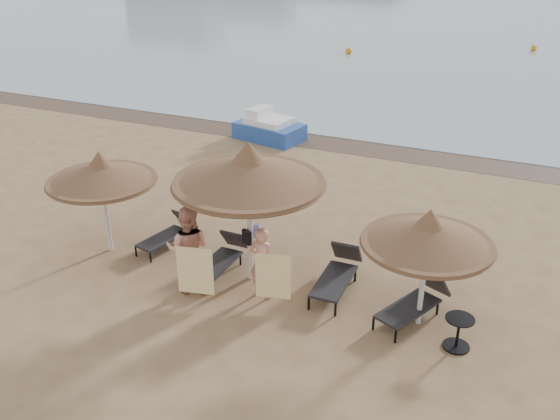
% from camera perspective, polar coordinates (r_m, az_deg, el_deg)
% --- Properties ---
extents(ground, '(160.00, 160.00, 0.00)m').
position_cam_1_polar(ground, '(13.41, -2.98, -7.10)').
color(ground, '#967754').
rests_on(ground, ground).
extents(wet_sand_strip, '(200.00, 1.60, 0.01)m').
position_cam_1_polar(wet_sand_strip, '(21.38, 8.22, 5.59)').
color(wet_sand_strip, brown).
rests_on(wet_sand_strip, ground).
extents(palapa_left, '(2.49, 2.49, 2.47)m').
position_cam_1_polar(palapa_left, '(14.52, -16.05, 3.29)').
color(palapa_left, silver).
rests_on(palapa_left, ground).
extents(palapa_center, '(3.18, 3.18, 3.15)m').
position_cam_1_polar(palapa_center, '(12.60, -2.88, 3.55)').
color(palapa_center, silver).
rests_on(palapa_center, ground).
extents(palapa_right, '(2.47, 2.47, 2.45)m').
position_cam_1_polar(palapa_right, '(11.64, 13.39, -2.17)').
color(palapa_right, silver).
rests_on(palapa_right, ground).
extents(lounger_far_left, '(0.86, 1.68, 0.72)m').
position_cam_1_polar(lounger_far_left, '(15.10, -10.07, -2.07)').
color(lounger_far_left, black).
rests_on(lounger_far_left, ground).
extents(lounger_near_left, '(0.61, 1.70, 0.75)m').
position_cam_1_polar(lounger_near_left, '(13.90, -5.29, -4.27)').
color(lounger_near_left, black).
rests_on(lounger_near_left, ground).
extents(lounger_near_right, '(0.65, 1.88, 0.83)m').
position_cam_1_polar(lounger_near_right, '(13.25, 5.30, -5.70)').
color(lounger_near_right, black).
rests_on(lounger_near_right, ground).
extents(lounger_far_right, '(1.25, 1.84, 0.79)m').
position_cam_1_polar(lounger_far_right, '(12.61, 12.33, -8.14)').
color(lounger_far_right, black).
rests_on(lounger_far_right, ground).
extents(side_table, '(0.53, 0.53, 0.64)m').
position_cam_1_polar(side_table, '(12.01, 15.95, -10.82)').
color(side_table, black).
rests_on(side_table, ground).
extents(person_left, '(1.19, 0.97, 2.25)m').
position_cam_1_polar(person_left, '(12.90, -8.42, -2.99)').
color(person_left, tan).
rests_on(person_left, ground).
extents(person_right, '(0.88, 0.59, 1.85)m').
position_cam_1_polar(person_right, '(12.65, -1.63, -4.34)').
color(person_right, tan).
rests_on(person_right, ground).
extents(towel_left, '(0.75, 0.18, 1.06)m').
position_cam_1_polar(towel_left, '(12.67, -7.77, -5.53)').
color(towel_left, yellow).
rests_on(towel_left, ground).
extents(towel_right, '(0.71, 0.18, 1.01)m').
position_cam_1_polar(towel_right, '(12.45, -0.64, -6.10)').
color(towel_right, yellow).
rests_on(towel_right, ground).
extents(bag_patterned, '(0.27, 0.14, 0.33)m').
position_cam_1_polar(bag_patterned, '(13.35, -2.41, -1.90)').
color(bag_patterned, silver).
rests_on(bag_patterned, ground).
extents(bag_dark, '(0.24, 0.15, 0.32)m').
position_cam_1_polar(bag_dark, '(13.08, -3.06, -2.50)').
color(bag_dark, black).
rests_on(bag_dark, ground).
extents(pedal_boat, '(2.53, 1.80, 1.07)m').
position_cam_1_polar(pedal_boat, '(21.98, -1.05, 7.50)').
color(pedal_boat, '#24499F').
rests_on(pedal_boat, ground).
extents(buoy_left, '(0.36, 0.36, 0.36)m').
position_cam_1_polar(buoy_left, '(36.22, 6.30, 14.26)').
color(buoy_left, orange).
rests_on(buoy_left, ground).
extents(buoy_mid, '(0.35, 0.35, 0.35)m').
position_cam_1_polar(buoy_mid, '(39.65, 22.19, 13.56)').
color(buoy_mid, orange).
rests_on(buoy_mid, ground).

